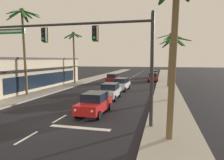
# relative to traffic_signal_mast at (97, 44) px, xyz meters

# --- Properties ---
(ground_plane) EXTENTS (220.00, 220.00, 0.00)m
(ground_plane) POSITION_rel_traffic_signal_mast_xyz_m (-3.03, -0.40, -5.24)
(ground_plane) COLOR black
(sidewalk_right) EXTENTS (3.20, 110.00, 0.14)m
(sidewalk_right) POSITION_rel_traffic_signal_mast_xyz_m (4.77, 19.60, -5.17)
(sidewalk_right) COLOR #9E998E
(sidewalk_right) RESTS_ON ground
(sidewalk_left) EXTENTS (3.20, 110.00, 0.14)m
(sidewalk_left) POSITION_rel_traffic_signal_mast_xyz_m (-10.83, 19.60, -5.17)
(sidewalk_left) COLOR #9E998E
(sidewalk_left) RESTS_ON ground
(lane_markings) EXTENTS (4.28, 89.15, 0.01)m
(lane_markings) POSITION_rel_traffic_signal_mast_xyz_m (-2.62, 20.30, -5.24)
(lane_markings) COLOR silver
(lane_markings) RESTS_ON ground
(traffic_signal_mast) EXTENTS (11.23, 0.41, 7.20)m
(traffic_signal_mast) POSITION_rel_traffic_signal_mast_xyz_m (0.00, 0.00, 0.00)
(traffic_signal_mast) COLOR #2D2D33
(traffic_signal_mast) RESTS_ON ground
(sedan_lead_at_stop_bar) EXTENTS (2.03, 4.48, 1.68)m
(sedan_lead_at_stop_bar) POSITION_rel_traffic_signal_mast_xyz_m (-1.02, 2.49, -4.39)
(sedan_lead_at_stop_bar) COLOR red
(sedan_lead_at_stop_bar) RESTS_ON ground
(sedan_third_in_queue) EXTENTS (2.00, 4.47, 1.68)m
(sedan_third_in_queue) POSITION_rel_traffic_signal_mast_xyz_m (-1.41, 9.01, -4.39)
(sedan_third_in_queue) COLOR silver
(sedan_third_in_queue) RESTS_ON ground
(sedan_fifth_in_queue) EXTENTS (2.11, 4.51, 1.68)m
(sedan_fifth_in_queue) POSITION_rel_traffic_signal_mast_xyz_m (-1.46, 15.54, -4.39)
(sedan_fifth_in_queue) COLOR silver
(sedan_fifth_in_queue) RESTS_ON ground
(sedan_oncoming_far) EXTENTS (2.11, 4.51, 1.68)m
(sedan_oncoming_far) POSITION_rel_traffic_signal_mast_xyz_m (-4.75, 24.24, -4.39)
(sedan_oncoming_far) COLOR maroon
(sedan_oncoming_far) RESTS_ON ground
(sedan_parked_nearest_kerb) EXTENTS (2.04, 4.49, 1.68)m
(sedan_parked_nearest_kerb) POSITION_rel_traffic_signal_mast_xyz_m (2.31, 28.79, -4.39)
(sedan_parked_nearest_kerb) COLOR maroon
(sedan_parked_nearest_kerb) RESTS_ON ground
(sedan_parked_mid_kerb) EXTENTS (1.99, 4.47, 1.68)m
(sedan_parked_mid_kerb) POSITION_rel_traffic_signal_mast_xyz_m (2.04, 37.18, -4.39)
(sedan_parked_mid_kerb) COLOR red
(sedan_parked_mid_kerb) RESTS_ON ground
(palm_left_second) EXTENTS (4.16, 4.16, 10.15)m
(palm_left_second) POSITION_rel_traffic_signal_mast_xyz_m (-11.59, 8.37, 2.55)
(palm_left_second) COLOR brown
(palm_left_second) RESTS_ON ground
(palm_left_third) EXTENTS (3.54, 3.54, 9.05)m
(palm_left_third) POSITION_rel_traffic_signal_mast_xyz_m (-10.88, 20.79, 1.53)
(palm_left_third) COLOR brown
(palm_left_third) RESTS_ON ground
(palm_right_nearest) EXTENTS (3.95, 3.87, 8.54)m
(palm_right_nearest) POSITION_rel_traffic_signal_mast_xyz_m (4.70, -1.87, 0.84)
(palm_right_nearest) COLOR brown
(palm_right_nearest) RESTS_ON ground
(palm_right_second) EXTENTS (3.30, 3.35, 6.75)m
(palm_right_second) POSITION_rel_traffic_signal_mast_xyz_m (5.15, 9.27, -0.53)
(palm_right_second) COLOR brown
(palm_right_second) RESTS_ON ground
(palm_right_third) EXTENTS (4.53, 4.05, 8.37)m
(palm_right_third) POSITION_rel_traffic_signal_mast_xyz_m (5.24, 20.41, 0.28)
(palm_right_third) COLOR brown
(palm_right_third) RESTS_ON ground
(storefront_strip_left) EXTENTS (8.48, 22.21, 4.55)m
(storefront_strip_left) POSITION_rel_traffic_signal_mast_xyz_m (-15.82, 14.24, -2.96)
(storefront_strip_left) COLOR beige
(storefront_strip_left) RESTS_ON ground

